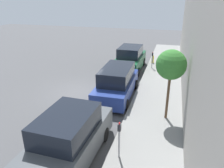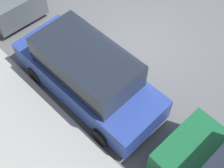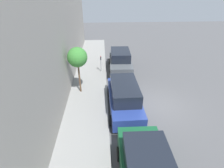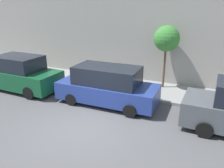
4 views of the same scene
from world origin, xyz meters
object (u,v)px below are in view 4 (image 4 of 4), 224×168
Objects in this scene: parked_suv_third at (20,74)px; parking_meter_far at (36,65)px; parked_minivan_second at (107,86)px; street_tree at (167,39)px; fire_hydrant at (18,70)px.

parked_suv_third is 1.87m from parking_meter_far.
parking_meter_far is (1.80, 0.49, 0.06)m from parked_suv_third.
street_tree is (3.10, -2.10, 2.00)m from parked_minivan_second.
parking_meter_far is 1.99× the size of fire_hydrant.
parking_meter_far is at bearing 101.10° from street_tree.
street_tree reaches higher than parked_minivan_second.
street_tree is (3.37, -7.53, 1.99)m from parked_suv_third.
parked_suv_third is at bearing -164.74° from parking_meter_far.
parked_minivan_second is 6.12m from parking_meter_far.
parking_meter_far is 0.39× the size of street_tree.
fire_hydrant is at bearing 99.90° from street_tree.
parked_minivan_second is at bearing -104.50° from parking_meter_far.
street_tree is 10.03m from fire_hydrant.
parking_meter_far is at bearing -86.35° from fire_hydrant.
fire_hydrant is (1.43, 7.49, -0.43)m from parked_minivan_second.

